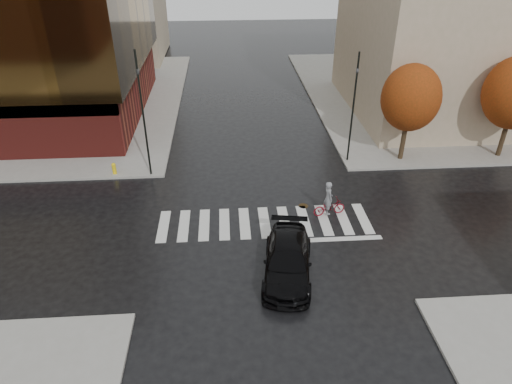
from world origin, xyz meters
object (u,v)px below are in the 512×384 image
(cyclist, at_px, (329,204))
(fire_hydrant, at_px, (114,168))
(traffic_light_nw, at_px, (142,106))
(traffic_light_ne, at_px, (354,101))
(sedan, at_px, (288,260))

(cyclist, bearing_deg, fire_hydrant, 56.25)
(cyclist, distance_m, fire_hydrant, 13.97)
(traffic_light_nw, distance_m, fire_hydrant, 4.79)
(fire_hydrant, bearing_deg, traffic_light_nw, -4.88)
(fire_hydrant, bearing_deg, traffic_light_ne, 3.43)
(cyclist, xyz_separation_m, traffic_light_ne, (2.66, 6.40, 3.59))
(traffic_light_ne, bearing_deg, cyclist, 67.50)
(sedan, xyz_separation_m, fire_hydrant, (-9.91, 10.26, -0.20))
(fire_hydrant, bearing_deg, cyclist, -23.07)
(sedan, relative_size, fire_hydrant, 6.98)
(cyclist, distance_m, traffic_light_ne, 7.81)
(cyclist, xyz_separation_m, fire_hydrant, (-12.85, 5.47, -0.14))
(sedan, bearing_deg, cyclist, 67.57)
(traffic_light_ne, bearing_deg, fire_hydrant, 3.53)
(cyclist, relative_size, traffic_light_ne, 0.29)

